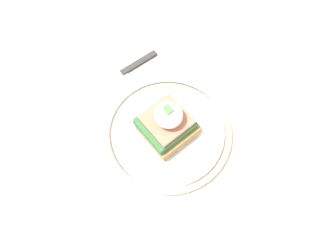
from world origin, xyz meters
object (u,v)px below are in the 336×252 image
Objects in this scene: sandwich at (167,123)px; knife at (123,73)px; plate at (168,132)px; fork at (227,206)px.

sandwich is 0.17m from knife.
knife is (0.16, -0.02, -0.01)m from plate.
fork is 0.33m from knife.
fork is at bearing 177.01° from plate.
knife is (0.16, -0.02, -0.04)m from sandwich.
sandwich is 0.18m from fork.
knife reaches higher than fork.
fork is (-0.17, 0.01, -0.01)m from plate.
plate is at bearing 174.60° from knife.
plate reaches higher than fork.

